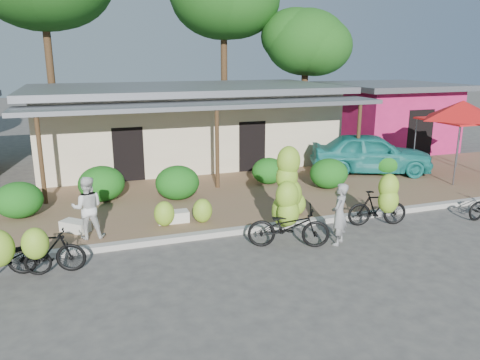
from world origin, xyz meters
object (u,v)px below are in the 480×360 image
(tree_near_right, at_px, (302,40))
(sack_far, at_px, (75,226))
(bike_center, at_px, (288,210))
(bystander, at_px, (87,208))
(red_canopy, at_px, (462,110))
(teal_van, at_px, (371,153))
(bike_right, at_px, (381,204))
(vendor, at_px, (339,214))
(bike_far_left, at_px, (7,256))
(sack_near, at_px, (173,217))
(bike_left, at_px, (44,250))

(tree_near_right, xyz_separation_m, sack_far, (-12.05, -11.35, -5.12))
(bike_center, bearing_deg, bystander, 90.53)
(red_canopy, relative_size, bike_center, 1.44)
(bike_center, xyz_separation_m, teal_van, (5.97, 5.23, 0.02))
(red_canopy, distance_m, bike_right, 7.23)
(bystander, bearing_deg, teal_van, -154.55)
(tree_near_right, height_order, vendor, tree_near_right)
(teal_van, bearing_deg, bike_far_left, 135.13)
(tree_near_right, distance_m, bike_center, 15.98)
(bystander, bearing_deg, bike_right, 175.75)
(bike_center, xyz_separation_m, vendor, (1.18, -0.46, -0.10))
(bike_far_left, xyz_separation_m, bystander, (1.67, 1.64, 0.36))
(bike_center, relative_size, vendor, 1.54)
(bike_far_left, xyz_separation_m, sack_near, (3.90, 2.09, -0.28))
(sack_far, bearing_deg, tree_near_right, 43.30)
(red_canopy, distance_m, sack_far, 14.15)
(vendor, distance_m, bystander, 6.27)
(bike_far_left, distance_m, bike_center, 6.38)
(tree_near_right, height_order, teal_van, tree_near_right)
(tree_near_right, bearing_deg, bike_left, -133.01)
(bike_center, distance_m, vendor, 1.27)
(sack_far, height_order, bystander, bystander)
(bike_far_left, relative_size, vendor, 1.11)
(bike_far_left, distance_m, bike_right, 9.23)
(sack_near, bearing_deg, bike_far_left, -151.83)
(bike_right, distance_m, bystander, 7.72)
(red_canopy, xyz_separation_m, bike_far_left, (-15.20, -3.72, -2.06))
(bike_center, height_order, sack_near, bike_center)
(bike_left, xyz_separation_m, bystander, (0.95, 1.62, 0.34))
(bike_far_left, height_order, sack_far, bike_far_left)
(bike_center, bearing_deg, sack_far, 86.04)
(bike_left, xyz_separation_m, bike_right, (8.51, 0.10, 0.11))
(tree_near_right, bearing_deg, sack_near, -129.51)
(bike_center, bearing_deg, bike_left, 109.64)
(sack_near, height_order, sack_far, sack_near)
(bike_far_left, xyz_separation_m, bike_left, (0.72, 0.02, 0.02))
(bike_right, bearing_deg, sack_far, 87.97)
(tree_near_right, height_order, bike_far_left, tree_near_right)
(tree_near_right, distance_m, bike_left, 19.16)
(bike_left, distance_m, bystander, 1.91)
(sack_near, distance_m, teal_van, 9.01)
(bike_left, height_order, sack_far, bike_left)
(sack_far, bearing_deg, teal_van, 14.95)
(red_canopy, relative_size, vendor, 2.22)
(bike_far_left, distance_m, vendor, 7.58)
(sack_near, bearing_deg, teal_van, 20.05)
(bike_left, relative_size, bike_center, 0.71)
(tree_near_right, height_order, bike_right, tree_near_right)
(tree_near_right, xyz_separation_m, bike_right, (-4.14, -13.46, -4.69))
(sack_near, bearing_deg, bike_right, -20.27)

